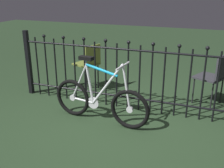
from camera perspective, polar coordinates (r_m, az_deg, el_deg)
name	(u,v)px	position (r m, az deg, el deg)	size (l,w,h in m)	color
ground_plane	(116,126)	(3.82, 0.90, -8.93)	(20.00, 20.00, 0.00)	#233720
iron_fence	(126,74)	(4.16, 3.06, 2.20)	(3.86, 0.07, 1.15)	black
bicycle	(100,100)	(3.81, -2.65, -3.50)	(1.49, 0.40, 0.95)	black
chair_olive	(89,62)	(4.99, -4.93, 4.74)	(0.50, 0.50, 0.87)	black
chair_charcoal	(214,74)	(4.59, 20.95, 1.92)	(0.55, 0.55, 0.86)	black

